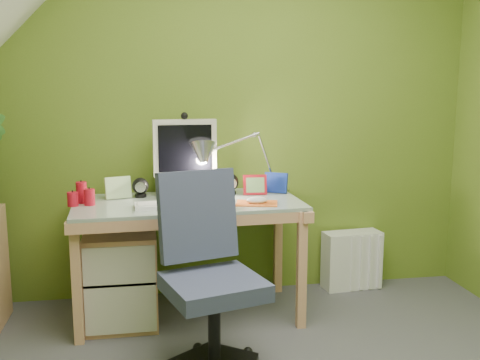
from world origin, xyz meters
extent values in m
cube|color=olive|center=(0.00, 1.60, 1.20)|extent=(3.20, 0.01, 2.40)
cube|color=white|center=(-0.35, 1.09, 0.71)|extent=(0.45, 0.16, 0.02)
cube|color=#D85F21|center=(0.11, 1.09, 0.70)|extent=(0.26, 0.21, 0.01)
ellipsoid|color=white|center=(0.11, 1.09, 0.72)|extent=(0.14, 0.10, 0.04)
cylinder|color=brown|center=(-0.09, 1.15, 0.74)|extent=(0.08, 0.08, 0.09)
cube|color=#B2131F|center=(0.15, 1.35, 0.76)|extent=(0.14, 0.03, 0.12)
cube|color=navy|center=(0.29, 1.39, 0.76)|extent=(0.14, 0.09, 0.13)
cube|color=#B4D995|center=(-0.67, 1.37, 0.76)|extent=(0.15, 0.07, 0.13)
cube|color=white|center=(0.85, 1.50, 0.19)|extent=(0.40, 0.19, 0.39)
camera|label=1|loc=(-0.50, -1.96, 1.37)|focal=42.00mm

